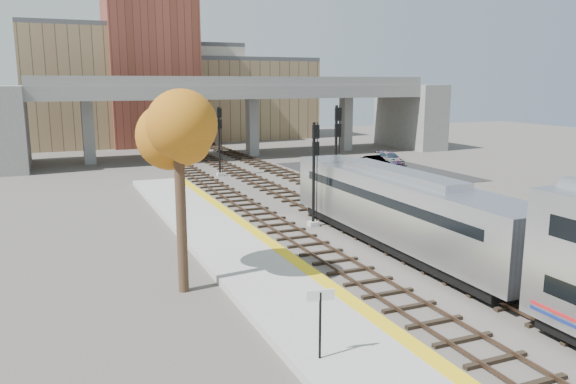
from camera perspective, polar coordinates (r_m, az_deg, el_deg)
name	(u,v)px	position (r m, az deg, el deg)	size (l,w,h in m)	color
ground	(435,278)	(27.12, 14.70, -8.43)	(160.00, 160.00, 0.00)	#47423D
platform	(291,297)	(23.53, 0.34, -10.66)	(4.50, 60.00, 0.35)	#9E9E99
yellow_strip	(332,287)	(24.23, 4.53, -9.58)	(0.70, 60.00, 0.01)	yellow
tracks	(329,216)	(37.71, 4.22, -2.44)	(10.70, 95.00, 0.25)	black
overpass	(236,108)	(68.38, -5.33, 8.50)	(54.00, 12.00, 9.50)	slate
buildings_far	(169,89)	(88.31, -12.02, 10.24)	(43.00, 21.00, 20.60)	#927B55
parking_lot	(374,171)	(57.30, 8.76, 2.09)	(14.00, 18.00, 0.04)	black
locomotive	(399,208)	(30.62, 11.17, -1.59)	(3.02, 19.05, 4.10)	#A8AAB2
signal_mast_near	(314,177)	(34.62, 2.67, 1.49)	(0.60, 0.64, 6.50)	#9E9E99
signal_mast_mid	(336,156)	(40.65, 4.93, 3.66)	(0.60, 0.64, 7.28)	#9E9E99
signal_mast_far	(219,143)	(53.90, -6.98, 4.96)	(0.60, 0.64, 6.60)	#9E9E99
station_sign	(320,310)	(17.78, 3.30, -11.84)	(0.89, 0.21, 2.27)	black
tree	(178,134)	(23.56, -11.11, 5.76)	(3.60, 3.60, 9.15)	#382619
car_a	(365,175)	(51.11, 7.87, 1.73)	(1.43, 3.56, 1.21)	#99999E
car_b	(375,162)	(59.27, 8.86, 3.02)	(1.34, 3.85, 1.27)	#99999E
car_c	(390,158)	(62.37, 10.30, 3.38)	(1.79, 4.40, 1.28)	#99999E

